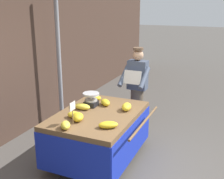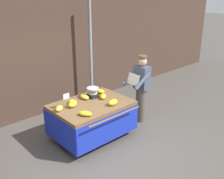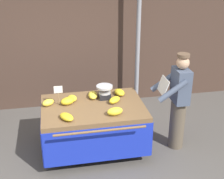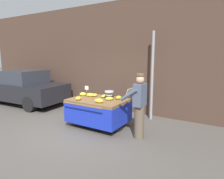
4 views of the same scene
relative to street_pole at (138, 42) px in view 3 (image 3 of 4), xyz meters
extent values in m
plane|color=#514C47|center=(-1.45, -2.11, -1.47)|extent=(60.00, 60.00, 0.00)
cube|color=#473328|center=(-1.45, 0.51, 0.60)|extent=(16.00, 0.24, 4.13)
cylinder|color=gray|center=(0.00, 0.00, 0.00)|extent=(0.09, 0.09, 2.93)
cube|color=brown|center=(-1.15, -1.47, -0.65)|extent=(1.69, 1.20, 0.08)
cylinder|color=black|center=(-1.91, -1.47, -1.09)|extent=(0.05, 0.75, 0.75)
cylinder|color=#B7B7BC|center=(-1.94, -1.47, -1.09)|extent=(0.01, 0.14, 0.14)
cylinder|color=black|center=(-0.39, -1.47, -1.09)|extent=(0.05, 0.75, 0.75)
cylinder|color=#B7B7BC|center=(-0.36, -1.47, -1.09)|extent=(0.01, 0.14, 0.14)
cylinder|color=#4C4742|center=(-1.15, -0.95, -1.08)|extent=(0.05, 0.05, 0.77)
cube|color=#192DB2|center=(-1.15, -2.07, -0.99)|extent=(1.69, 0.02, 0.60)
cube|color=#192DB2|center=(-1.15, -0.87, -0.99)|extent=(1.69, 0.02, 0.60)
cube|color=#192DB2|center=(-1.99, -1.47, -0.99)|extent=(0.02, 1.20, 0.60)
cube|color=#192DB2|center=(-0.31, -1.47, -0.99)|extent=(0.02, 1.20, 0.60)
cylinder|color=brown|center=(-1.15, -2.25, -0.63)|extent=(1.35, 0.04, 0.04)
cube|color=black|center=(-0.91, -1.22, -0.57)|extent=(0.20, 0.20, 0.09)
cylinder|color=#B7B7BC|center=(-0.91, -1.22, -0.47)|extent=(0.02, 0.02, 0.11)
cylinder|color=#B7B7BC|center=(-0.91, -1.22, -0.40)|extent=(0.28, 0.28, 0.04)
cylinder|color=#B7B7BC|center=(-0.91, -1.22, -0.50)|extent=(0.21, 0.21, 0.03)
cylinder|color=#997A51|center=(-1.69, -1.33, -0.50)|extent=(0.01, 0.01, 0.22)
cube|color=white|center=(-1.69, -1.34, -0.33)|extent=(0.14, 0.01, 0.12)
ellipsoid|color=gold|center=(-1.55, -1.33, -0.55)|extent=(0.29, 0.26, 0.12)
ellipsoid|color=yellow|center=(-1.11, -1.16, -0.56)|extent=(0.16, 0.29, 0.10)
ellipsoid|color=yellow|center=(-1.87, -1.32, -0.56)|extent=(0.25, 0.23, 0.11)
ellipsoid|color=yellow|center=(-0.86, -1.85, -0.55)|extent=(0.28, 0.19, 0.12)
ellipsoid|color=yellow|center=(-1.47, -1.22, -0.57)|extent=(0.19, 0.23, 0.10)
ellipsoid|color=gold|center=(-0.63, -1.14, -0.56)|extent=(0.21, 0.28, 0.10)
ellipsoid|color=gold|center=(-0.78, -1.43, -0.56)|extent=(0.27, 0.27, 0.10)
ellipsoid|color=gold|center=(-1.60, -1.85, -0.57)|extent=(0.28, 0.32, 0.09)
cylinder|color=brown|center=(0.28, -1.65, -1.03)|extent=(0.26, 0.26, 0.88)
cube|color=#475166|center=(0.28, -1.65, -0.30)|extent=(0.24, 0.38, 0.58)
sphere|color=tan|center=(0.28, -1.65, 0.10)|extent=(0.21, 0.21, 0.21)
cylinder|color=brown|center=(0.28, -1.65, 0.22)|extent=(0.20, 0.20, 0.05)
cylinder|color=#475166|center=(0.07, -1.85, -0.29)|extent=(0.48, 0.10, 0.37)
cylinder|color=#475166|center=(0.08, -1.43, -0.29)|extent=(0.48, 0.10, 0.37)
cube|color=silver|center=(-0.02, -1.64, -0.28)|extent=(0.10, 0.34, 0.25)
camera|label=1|loc=(-4.98, -3.38, 1.08)|focal=45.92mm
camera|label=2|loc=(-4.40, -5.73, 1.80)|focal=42.89mm
camera|label=3|loc=(-1.74, -6.12, 1.75)|focal=50.90mm
camera|label=4|loc=(2.27, -6.27, 0.74)|focal=31.86mm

